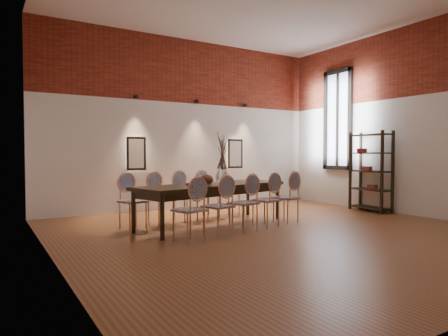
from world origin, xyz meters
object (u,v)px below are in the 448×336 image
chair_far_a (133,201)px  chair_far_d (208,194)px  chair_near_a (189,210)px  chair_near_b (218,206)px  chair_near_e (286,198)px  chair_far_e (229,192)px  bowl (207,180)px  chair_far_c (186,196)px  chair_near_c (243,203)px  shelving_rack (371,171)px  chair_far_b (161,199)px  vase (222,175)px  chair_near_d (266,200)px  dining_table (213,205)px  book (194,184)px

chair_far_a → chair_far_d: size_ratio=1.00×
chair_near_a → chair_far_d: same height
chair_near_b → chair_near_e: 1.78m
chair_far_e → bowl: size_ratio=3.92×
chair_far_c → chair_far_d: size_ratio=1.00×
chair_near_c → chair_far_e: (0.80, 1.75, 0.00)m
chair_far_c → chair_near_c: bearing=90.0°
chair_near_e → chair_far_e: bearing=90.0°
chair_far_a → shelving_rack: size_ratio=0.52×
chair_near_b → chair_far_e: (1.37, 1.89, 0.00)m
chair_near_c → shelving_rack: size_ratio=0.52×
chair_near_e → chair_far_b: same height
vase → bowl: 0.44m
chair_near_e → bowl: (-1.50, 0.37, 0.37)m
chair_near_d → vase: bearing=114.8°
chair_near_c → chair_near_d: size_ratio=1.00×
chair_far_d → chair_near_d: bearing=90.0°
dining_table → chair_far_d: chair_far_d is taller
chair_near_b → chair_far_a: same height
chair_far_a → chair_far_d: bearing=-180.0°
dining_table → shelving_rack: (3.94, -0.29, 0.53)m
dining_table → bowl: size_ratio=12.34×
chair_far_e → book: chair_far_e is taller
chair_near_e → chair_far_d: same height
chair_far_c → shelving_rack: shelving_rack is taller
book → shelving_rack: bearing=-4.0°
chair_far_c → bowl: (0.01, -0.83, 0.37)m
chair_near_e → shelving_rack: bearing=-9.8°
chair_near_a → chair_far_c: bearing=51.9°
chair_near_d → chair_far_b: (-1.51, 1.19, 0.00)m
chair_far_b → chair_near_e: bearing=139.6°
chair_near_b → chair_far_c: same height
chair_far_d → vase: (-0.16, -0.82, 0.43)m
dining_table → chair_near_b: bearing=-128.1°
book → shelving_rack: 4.32m
chair_far_d → vase: vase is taller
chair_near_c → chair_far_a: 1.92m
dining_table → chair_near_d: (0.75, -0.60, 0.09)m
chair_far_a → chair_near_d: bearing=139.6°
chair_far_b → vase: bearing=137.8°
chair_near_d → chair_near_e: bearing=0.0°
chair_near_a → chair_far_c: same height
chair_near_d → vase: size_ratio=3.13×
vase → bowl: bearing=-159.8°
chair_far_a → chair_far_c: same height
shelving_rack → chair_far_c: bearing=171.7°
dining_table → chair_far_c: (-0.18, 0.73, 0.09)m
chair_near_b → chair_far_c: bearing=68.6°
vase → bowl: (-0.40, -0.15, -0.06)m
bowl → chair_near_a: bearing=-131.2°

